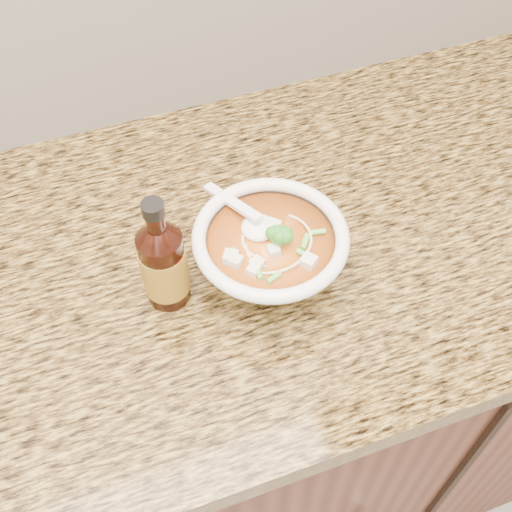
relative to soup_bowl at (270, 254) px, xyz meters
name	(u,v)px	position (x,y,z in m)	size (l,w,h in m)	color
cabinet	(135,420)	(-0.24, 0.07, -0.52)	(4.00, 0.65, 0.86)	#32190F
counter_slab	(87,291)	(-0.24, 0.07, -0.07)	(4.00, 0.68, 0.04)	olive
soup_bowl	(270,254)	(0.00, 0.00, 0.00)	(0.20, 0.23, 0.11)	white
hot_sauce_bottle	(164,264)	(-0.14, 0.02, 0.02)	(0.07, 0.07, 0.18)	black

